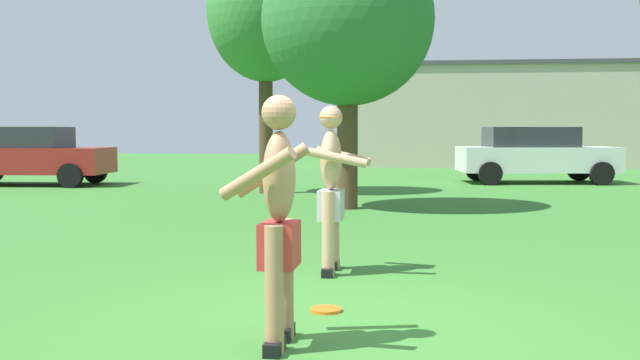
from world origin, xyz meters
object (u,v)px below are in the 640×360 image
Objects in this scene: player_with_cap at (331,180)px; player_in_red at (278,214)px; frisbee at (326,310)px; tree_behind_players at (265,12)px; tree_near_building at (348,21)px; car_red_mid_lot at (27,155)px; car_white_near_post at (535,154)px.

player_with_cap is 1.01× the size of player_in_red.
player_in_red is 1.37m from frisbee.
player_in_red is at bearing -78.37° from tree_behind_players.
tree_near_building is at bearing 91.87° from player_in_red.
car_red_mid_lot is 0.86× the size of tree_near_building.
tree_behind_players is at bearing 103.70° from frisbee.
tree_behind_players is (-2.70, 11.08, 4.22)m from frisbee.
tree_behind_players is 1.15× the size of tree_near_building.
tree_near_building is (-0.29, 8.93, 2.61)m from player_in_red.
player_with_cap is at bearing 88.26° from player_in_red.
player_in_red is 0.39× the size of car_white_near_post.
tree_behind_players is at bearing -147.96° from car_white_near_post.
car_red_mid_lot is 7.95m from tree_behind_players.
player_in_red is (-0.08, -2.66, -0.06)m from player_with_cap.
tree_behind_players is at bearing 124.90° from tree_near_building.
car_red_mid_lot is at bearing 151.78° from tree_near_building.
tree_behind_players is at bearing -14.24° from car_red_mid_lot.
car_red_mid_lot is (-9.66, 12.84, 0.81)m from frisbee.
tree_behind_players reaches higher than frisbee.
car_white_near_post is 14.06m from car_red_mid_lot.
car_white_near_post is 1.01× the size of car_red_mid_lot.
player_with_cap is at bearing 94.60° from frisbee.
tree_behind_players reaches higher than car_white_near_post.
tree_behind_players is 3.90m from tree_near_building.
tree_behind_players is (-6.87, -4.30, 3.41)m from car_white_near_post.
player_with_cap is 10.29m from tree_behind_players.
car_white_near_post reaches higher than frisbee.
player_with_cap reaches higher than player_in_red.
player_with_cap reaches higher than car_red_mid_lot.
tree_near_building is (9.16, -4.91, 2.70)m from car_red_mid_lot.
tree_near_building is at bearing 93.40° from player_with_cap.
frisbee is 0.06× the size of car_red_mid_lot.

